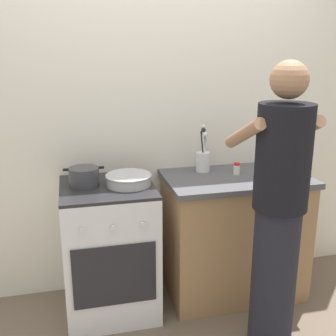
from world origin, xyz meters
TOP-DOWN VIEW (x-y plane):
  - ground at (0.00, 0.00)m, footprint 6.00×6.00m
  - back_wall at (0.20, 0.50)m, footprint 3.20×0.10m
  - countertop at (0.55, 0.15)m, footprint 1.00×0.60m
  - stove_range at (-0.35, 0.15)m, footprint 0.60×0.62m
  - pot at (-0.49, 0.18)m, footprint 0.26×0.19m
  - mixing_bowl at (-0.21, 0.13)m, footprint 0.30×0.30m
  - utensil_crock at (0.36, 0.32)m, footprint 0.10×0.10m
  - spice_bottle at (0.56, 0.19)m, footprint 0.04×0.04m
  - person at (0.55, -0.46)m, footprint 0.41×0.50m

SIDE VIEW (x-z plane):
  - ground at x=0.00m, z-range 0.00..0.00m
  - stove_range at x=-0.35m, z-range 0.00..0.90m
  - countertop at x=0.55m, z-range 0.00..0.90m
  - person at x=0.55m, z-range 0.01..1.71m
  - mixing_bowl at x=-0.21m, z-range 0.90..0.98m
  - spice_bottle at x=0.56m, z-range 0.90..0.98m
  - pot at x=-0.49m, z-range 0.90..1.02m
  - utensil_crock at x=0.36m, z-range 0.83..1.17m
  - back_wall at x=0.20m, z-range 0.00..2.50m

